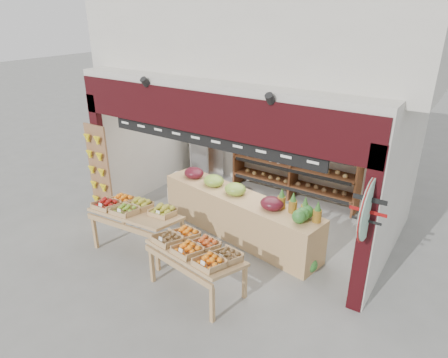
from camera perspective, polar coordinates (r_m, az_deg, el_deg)
ground at (r=8.37m, az=1.94°, el=-6.94°), size 60.00×60.00×0.00m
shop_structure at (r=8.64m, az=8.38°, el=21.16°), size 6.36×5.12×5.40m
banana_board at (r=8.76m, az=-17.56°, el=1.46°), size 0.60×0.15×1.80m
gift_sign at (r=5.69m, az=19.97°, el=-4.02°), size 0.04×0.93×0.92m
back_shelving at (r=9.33m, az=10.12°, el=3.91°), size 3.07×0.50×1.89m
refrigerator at (r=10.33m, az=-2.53°, el=4.04°), size 0.65×0.65×1.59m
cardboard_stack at (r=9.27m, az=-5.01°, el=-2.04°), size 1.02×0.74×0.70m
mid_counter at (r=7.89m, az=2.06°, el=-4.95°), size 3.61×1.29×1.11m
display_table_left at (r=7.58m, az=-12.88°, el=-4.32°), size 1.65×1.01×1.01m
display_table_right at (r=6.32m, az=-3.98°, el=-10.05°), size 1.61×1.06×0.97m
watermelon_pile at (r=7.33m, az=11.01°, el=-10.36°), size 0.71×0.73×0.56m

